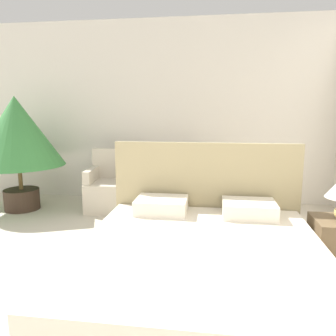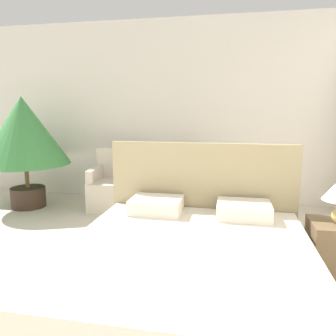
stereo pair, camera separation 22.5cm
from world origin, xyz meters
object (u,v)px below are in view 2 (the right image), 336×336
(potted_palm, at_px, (24,134))
(nightstand, at_px, (333,249))
(side_table, at_px, (143,194))
(bed, at_px, (190,267))
(armchair_near_window_right, at_px, (176,193))
(armchair_near_window_left, at_px, (114,190))

(potted_palm, distance_m, nightstand, 4.33)
(side_table, bearing_deg, bed, -65.66)
(armchair_near_window_right, distance_m, side_table, 0.49)
(armchair_near_window_right, bearing_deg, side_table, -172.53)
(nightstand, height_order, side_table, side_table)
(potted_palm, bearing_deg, armchair_near_window_right, 4.38)
(armchair_near_window_left, bearing_deg, side_table, -12.50)
(bed, relative_size, potted_palm, 1.22)
(nightstand, distance_m, side_table, 2.65)
(bed, distance_m, armchair_near_window_left, 2.64)
(armchair_near_window_left, distance_m, nightstand, 3.09)
(bed, relative_size, nightstand, 4.21)
(armchair_near_window_left, bearing_deg, potted_palm, -177.52)
(nightstand, bearing_deg, side_table, 145.97)
(bed, distance_m, potted_palm, 3.55)
(side_table, bearing_deg, nightstand, -34.03)
(potted_palm, bearing_deg, side_table, 3.55)
(bed, relative_size, armchair_near_window_right, 2.29)
(potted_palm, distance_m, side_table, 2.02)
(bed, height_order, armchair_near_window_right, bed)
(bed, bearing_deg, nightstand, 28.06)
(bed, xyz_separation_m, side_table, (-0.97, 2.14, -0.01))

